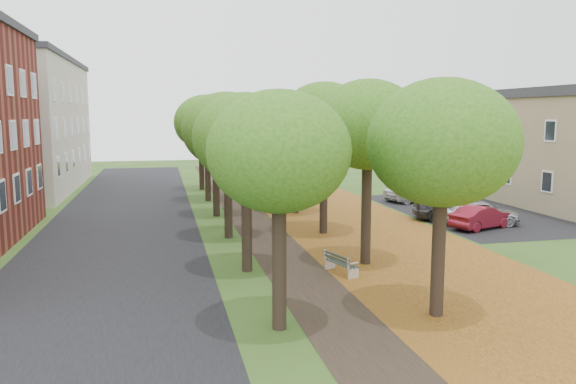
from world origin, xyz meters
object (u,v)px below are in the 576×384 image
car_red (481,217)px  car_grey (457,207)px  car_silver (480,212)px  bench (340,263)px  car_white (415,192)px

car_red → car_grey: (0.00, 2.51, 0.11)m
car_silver → car_grey: 1.65m
car_red → car_silver: bearing=-47.6°
bench → car_silver: 12.66m
bench → car_grey: car_grey is taller
bench → car_white: (10.61, 15.92, 0.20)m
car_grey → car_white: bearing=9.4°
car_red → car_white: 9.52m
car_red → car_white: (0.75, 9.49, -0.01)m
car_grey → car_red: bearing=-164.4°
car_silver → car_red: car_silver is taller
car_red → car_grey: 2.51m
bench → car_white: bearing=-51.2°
car_red → car_grey: bearing=-21.0°
bench → car_red: 11.76m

